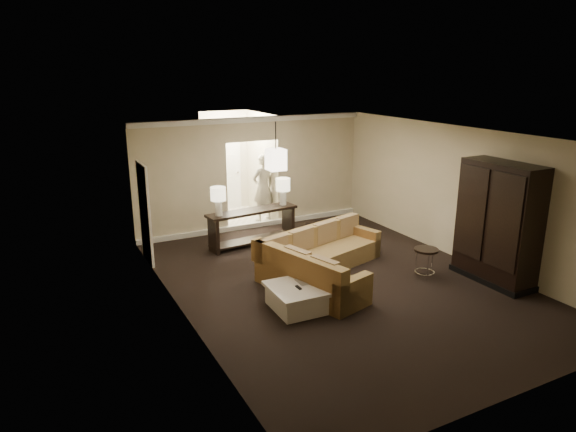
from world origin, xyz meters
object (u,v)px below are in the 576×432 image
sectional_sofa (321,261)px  armoire (498,226)px  console_table (252,224)px  drink_table (426,257)px  person (263,184)px  coffee_table (300,297)px

sectional_sofa → armoire: bearing=-45.7°
console_table → drink_table: bearing=-61.8°
sectional_sofa → person: (0.62, 4.04, 0.66)m
console_table → armoire: bearing=-56.6°
coffee_table → person: (1.63, 5.02, 0.79)m
person → console_table: bearing=44.4°
coffee_table → drink_table: drink_table is taller
armoire → drink_table: size_ratio=3.93×
armoire → person: 6.11m
sectional_sofa → console_table: bearing=84.0°
sectional_sofa → drink_table: (1.81, -0.93, 0.08)m
coffee_table → person: 5.34m
armoire → drink_table: (-1.05, 0.72, -0.68)m
person → drink_table: bearing=89.7°
person → armoire: bearing=97.8°
sectional_sofa → armoire: (2.86, -1.64, 0.76)m
console_table → drink_table: size_ratio=3.75×
sectional_sofa → console_table: size_ratio=1.36×
armoire → drink_table: 1.45m
console_table → person: bearing=52.4°
armoire → person: bearing=111.5°
coffee_table → drink_table: 2.83m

